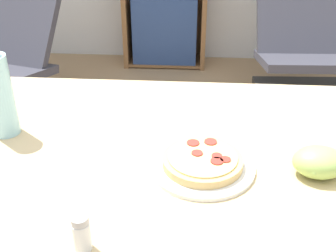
{
  "coord_description": "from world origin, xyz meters",
  "views": [
    {
      "loc": [
        0.15,
        -0.87,
        1.33
      ],
      "look_at": [
        0.09,
        0.04,
        0.8
      ],
      "focal_mm": 45.0,
      "sensor_mm": 36.0,
      "label": 1
    }
  ],
  "objects_px": {
    "pizza_on_plate": "(202,163)",
    "lounge_chair_near": "(0,73)",
    "salt_shaker": "(81,233)",
    "grape_bunch": "(319,162)",
    "lounge_chair_far": "(308,64)"
  },
  "relations": [
    {
      "from": "salt_shaker",
      "to": "lounge_chair_far",
      "type": "relative_size",
      "value": 0.09
    },
    {
      "from": "pizza_on_plate",
      "to": "grape_bunch",
      "type": "distance_m",
      "value": 0.27
    },
    {
      "from": "grape_bunch",
      "to": "pizza_on_plate",
      "type": "bearing_deg",
      "value": 178.26
    },
    {
      "from": "grape_bunch",
      "to": "salt_shaker",
      "type": "xyz_separation_m",
      "value": [
        -0.49,
        -0.26,
        0.0
      ]
    },
    {
      "from": "salt_shaker",
      "to": "grape_bunch",
      "type": "bearing_deg",
      "value": 28.26
    },
    {
      "from": "pizza_on_plate",
      "to": "lounge_chair_far",
      "type": "height_order",
      "value": "lounge_chair_far"
    },
    {
      "from": "lounge_chair_near",
      "to": "salt_shaker",
      "type": "bearing_deg",
      "value": -45.2
    },
    {
      "from": "pizza_on_plate",
      "to": "lounge_chair_near",
      "type": "relative_size",
      "value": 0.27
    },
    {
      "from": "pizza_on_plate",
      "to": "lounge_chair_far",
      "type": "bearing_deg",
      "value": 68.65
    },
    {
      "from": "lounge_chair_far",
      "to": "grape_bunch",
      "type": "bearing_deg",
      "value": -106.29
    },
    {
      "from": "grape_bunch",
      "to": "lounge_chair_near",
      "type": "height_order",
      "value": "lounge_chair_near"
    },
    {
      "from": "salt_shaker",
      "to": "lounge_chair_near",
      "type": "distance_m",
      "value": 2.13
    },
    {
      "from": "salt_shaker",
      "to": "lounge_chair_far",
      "type": "distance_m",
      "value": 2.34
    },
    {
      "from": "salt_shaker",
      "to": "lounge_chair_far",
      "type": "xyz_separation_m",
      "value": [
        0.93,
        2.09,
        -0.49
      ]
    },
    {
      "from": "lounge_chair_near",
      "to": "lounge_chair_far",
      "type": "bearing_deg",
      "value": 23.66
    }
  ]
}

